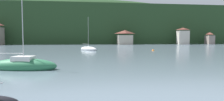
% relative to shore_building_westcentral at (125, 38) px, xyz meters
% --- Properties ---
extents(wooded_hillside, '(352.00, 74.99, 50.58)m').
position_rel_shore_building_westcentral_xyz_m(wooded_hillside, '(-18.72, 48.98, 5.33)').
color(wooded_hillside, '#264223').
rests_on(wooded_hillside, ground_plane).
extents(shore_building_westcentral, '(7.27, 5.04, 6.82)m').
position_rel_shore_building_westcentral_xyz_m(shore_building_westcentral, '(0.00, 0.00, 0.00)').
color(shore_building_westcentral, '#BCB29E').
rests_on(shore_building_westcentral, ground_plane).
extents(shore_building_central, '(5.66, 3.18, 8.13)m').
position_rel_shore_building_westcentral_xyz_m(shore_building_central, '(28.76, -0.89, 0.63)').
color(shore_building_central, beige).
rests_on(shore_building_central, ground_plane).
extents(shore_building_eastcentral, '(3.42, 4.04, 5.97)m').
position_rel_shore_building_westcentral_xyz_m(shore_building_eastcentral, '(43.14, -0.47, -0.43)').
color(shore_building_eastcentral, gray).
rests_on(shore_building_eastcentral, ground_plane).
extents(sailboat_far_0, '(4.85, 5.38, 8.24)m').
position_rel_shore_building_westcentral_xyz_m(sailboat_far_0, '(-17.18, -43.21, -3.03)').
color(sailboat_far_0, white).
rests_on(sailboat_far_0, ground_plane).
extents(sailboat_mid_1, '(6.26, 2.85, 7.28)m').
position_rel_shore_building_westcentral_xyz_m(sailboat_mid_1, '(-22.91, -70.98, -2.96)').
color(sailboat_mid_1, '#2D754C').
rests_on(sailboat_mid_1, ground_plane).
extents(mooring_buoy_near, '(0.58, 0.58, 0.58)m').
position_rel_shore_building_westcentral_xyz_m(mooring_buoy_near, '(-2.34, -46.63, -3.32)').
color(mooring_buoy_near, orange).
rests_on(mooring_buoy_near, ground_plane).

